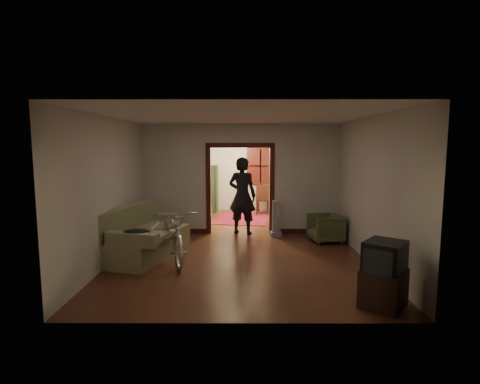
{
  "coord_description": "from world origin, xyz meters",
  "views": [
    {
      "loc": [
        0.02,
        -8.78,
        2.25
      ],
      "look_at": [
        0.0,
        -0.3,
        1.2
      ],
      "focal_mm": 28.0,
      "sensor_mm": 36.0,
      "label": 1
    }
  ],
  "objects_px": {
    "armchair": "(325,228)",
    "desk": "(271,201)",
    "sofa": "(146,231)",
    "bicycle": "(173,234)",
    "person": "(242,196)",
    "locker": "(205,189)"
  },
  "relations": [
    {
      "from": "person",
      "to": "desk",
      "type": "distance_m",
      "value": 3.44
    },
    {
      "from": "sofa",
      "to": "locker",
      "type": "xyz_separation_m",
      "value": [
        0.72,
        5.12,
        0.29
      ]
    },
    {
      "from": "sofa",
      "to": "armchair",
      "type": "distance_m",
      "value": 4.08
    },
    {
      "from": "bicycle",
      "to": "armchair",
      "type": "bearing_deg",
      "value": 4.23
    },
    {
      "from": "desk",
      "to": "bicycle",
      "type": "bearing_deg",
      "value": -97.7
    },
    {
      "from": "locker",
      "to": "person",
      "type": "bearing_deg",
      "value": -52.86
    },
    {
      "from": "armchair",
      "to": "person",
      "type": "xyz_separation_m",
      "value": [
        -1.95,
        0.83,
        0.66
      ]
    },
    {
      "from": "bicycle",
      "to": "person",
      "type": "xyz_separation_m",
      "value": [
        1.36,
        2.3,
        0.46
      ]
    },
    {
      "from": "armchair",
      "to": "desk",
      "type": "distance_m",
      "value": 4.18
    },
    {
      "from": "armchair",
      "to": "sofa",
      "type": "bearing_deg",
      "value": -82.89
    },
    {
      "from": "armchair",
      "to": "person",
      "type": "distance_m",
      "value": 2.22
    },
    {
      "from": "bicycle",
      "to": "armchair",
      "type": "relative_size",
      "value": 2.78
    },
    {
      "from": "bicycle",
      "to": "locker",
      "type": "distance_m",
      "value": 5.5
    },
    {
      "from": "sofa",
      "to": "bicycle",
      "type": "relative_size",
      "value": 1.11
    },
    {
      "from": "armchair",
      "to": "person",
      "type": "relative_size",
      "value": 0.37
    },
    {
      "from": "armchair",
      "to": "desk",
      "type": "height_order",
      "value": "desk"
    },
    {
      "from": "person",
      "to": "locker",
      "type": "bearing_deg",
      "value": -49.14
    },
    {
      "from": "sofa",
      "to": "desk",
      "type": "relative_size",
      "value": 2.32
    },
    {
      "from": "bicycle",
      "to": "armchair",
      "type": "xyz_separation_m",
      "value": [
        3.31,
        1.46,
        -0.2
      ]
    },
    {
      "from": "person",
      "to": "desk",
      "type": "xyz_separation_m",
      "value": [
        0.99,
        3.24,
        -0.63
      ]
    },
    {
      "from": "sofa",
      "to": "armchair",
      "type": "xyz_separation_m",
      "value": [
        3.93,
        1.09,
        -0.18
      ]
    },
    {
      "from": "desk",
      "to": "armchair",
      "type": "bearing_deg",
      "value": -61.38
    }
  ]
}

